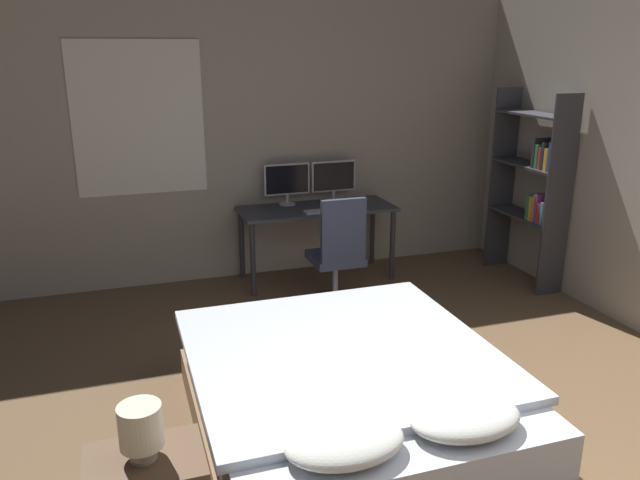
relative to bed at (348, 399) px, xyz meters
name	(u,v)px	position (x,y,z in m)	size (l,w,h in m)	color
wall_back	(298,138)	(0.58, 2.97, 1.09)	(12.00, 0.08, 2.70)	#9E9384
bed	(348,399)	(0.00, 0.00, 0.00)	(1.73, 2.01, 0.60)	#846647
bedside_lamp	(141,427)	(-1.15, -0.63, 0.46)	(0.18, 0.18, 0.25)	gray
desk	(317,216)	(0.66, 2.60, 0.37)	(1.49, 0.60, 0.73)	#38383D
monitor_left	(287,181)	(0.42, 2.80, 0.69)	(0.45, 0.16, 0.40)	#B7B7BC
monitor_right	(333,178)	(0.90, 2.80, 0.69)	(0.45, 0.16, 0.40)	#B7B7BC
keyboard	(323,211)	(0.66, 2.40, 0.47)	(0.35, 0.13, 0.02)	#B7B7BC
computer_mouse	(350,208)	(0.93, 2.40, 0.48)	(0.07, 0.05, 0.04)	#B7B7BC
office_chair	(337,265)	(0.60, 1.85, 0.13)	(0.52, 0.52, 1.01)	black
bookshelf	(536,181)	(2.58, 1.85, 0.74)	(0.28, 0.89, 1.83)	#333338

